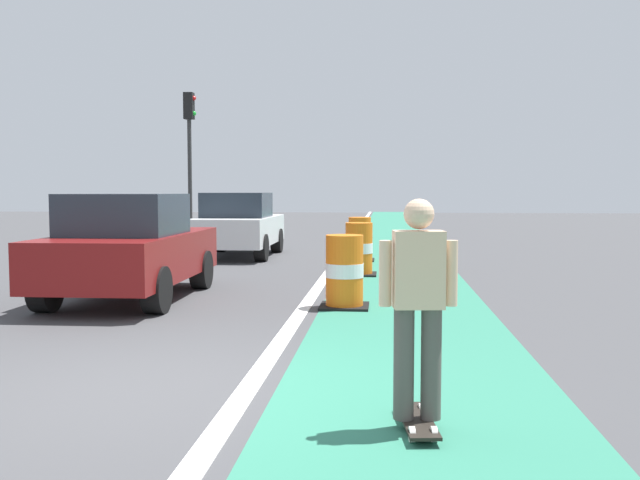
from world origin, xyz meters
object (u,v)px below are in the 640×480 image
at_px(traffic_barrel_front, 344,272).
at_px(traffic_barrel_back, 360,240).
at_px(traffic_barrel_mid, 359,250).
at_px(traffic_light_corner, 190,140).
at_px(pedestrian_crossing, 144,222).
at_px(parked_sedan_nearest, 130,248).
at_px(parked_sedan_second, 239,225).
at_px(skateboarder_on_lane, 418,306).
at_px(pedestrian_waiting, 115,225).

distance_m(traffic_barrel_front, traffic_barrel_back, 6.97).
bearing_deg(traffic_barrel_mid, traffic_light_corner, 124.34).
xyz_separation_m(traffic_barrel_mid, pedestrian_crossing, (-6.20, 4.51, 0.33)).
xyz_separation_m(parked_sedan_nearest, pedestrian_crossing, (-2.67, 8.07, 0.03)).
height_order(parked_sedan_second, traffic_barrel_back, parked_sedan_second).
distance_m(parked_sedan_second, traffic_barrel_front, 8.43).
distance_m(skateboarder_on_lane, pedestrian_waiting, 14.25).
xyz_separation_m(traffic_barrel_front, pedestrian_waiting, (-6.39, 7.07, 0.33)).
bearing_deg(traffic_barrel_back, traffic_light_corner, 135.08).
height_order(traffic_barrel_mid, pedestrian_waiting, pedestrian_waiting).
bearing_deg(traffic_light_corner, parked_sedan_second, -61.80).
bearing_deg(pedestrian_crossing, traffic_barrel_front, -54.21).
relative_size(traffic_barrel_mid, pedestrian_waiting, 0.68).
bearing_deg(pedestrian_waiting, traffic_light_corner, 87.11).
relative_size(skateboarder_on_lane, pedestrian_waiting, 1.05).
bearing_deg(skateboarder_on_lane, pedestrian_waiting, 120.48).
relative_size(parked_sedan_nearest, pedestrian_crossing, 2.56).
height_order(traffic_barrel_mid, traffic_light_corner, traffic_light_corner).
relative_size(traffic_light_corner, pedestrian_waiting, 3.17).
relative_size(skateboarder_on_lane, pedestrian_crossing, 1.05).
xyz_separation_m(traffic_light_corner, pedestrian_crossing, (-0.05, -4.51, -2.64)).
distance_m(parked_sedan_second, pedestrian_waiting, 3.19).
xyz_separation_m(skateboarder_on_lane, parked_sedan_nearest, (-4.31, 5.64, -0.08)).
xyz_separation_m(traffic_barrel_front, pedestrian_crossing, (-6.14, 8.51, 0.33)).
height_order(skateboarder_on_lane, traffic_barrel_front, skateboarder_on_lane).
distance_m(traffic_barrel_mid, traffic_barrel_back, 2.96).
height_order(traffic_barrel_front, traffic_barrel_back, same).
relative_size(traffic_light_corner, pedestrian_crossing, 3.17).
bearing_deg(parked_sedan_nearest, traffic_barrel_mid, 45.27).
relative_size(traffic_barrel_front, pedestrian_crossing, 0.68).
distance_m(parked_sedan_nearest, traffic_barrel_back, 7.39).
relative_size(traffic_barrel_back, traffic_light_corner, 0.21).
relative_size(parked_sedan_nearest, pedestrian_waiting, 2.56).
bearing_deg(pedestrian_crossing, parked_sedan_nearest, -71.72).
height_order(traffic_barrel_front, pedestrian_waiting, pedestrian_waiting).
bearing_deg(traffic_light_corner, pedestrian_crossing, -90.57).
distance_m(parked_sedan_second, pedestrian_crossing, 2.96).
xyz_separation_m(traffic_barrel_front, traffic_barrel_back, (-0.03, 6.97, 0.00)).
bearing_deg(traffic_barrel_mid, parked_sedan_second, 131.64).
bearing_deg(traffic_barrel_front, traffic_barrel_back, 90.21).
bearing_deg(parked_sedan_nearest, pedestrian_waiting, 113.76).
relative_size(parked_sedan_nearest, traffic_barrel_mid, 3.79).
bearing_deg(pedestrian_waiting, skateboarder_on_lane, -59.52).
bearing_deg(traffic_light_corner, parked_sedan_nearest, -78.23).
xyz_separation_m(skateboarder_on_lane, pedestrian_waiting, (-7.23, 12.28, -0.05)).
xyz_separation_m(parked_sedan_second, traffic_light_corner, (-2.82, 5.26, 2.67)).
height_order(skateboarder_on_lane, traffic_light_corner, traffic_light_corner).
xyz_separation_m(parked_sedan_nearest, parked_sedan_second, (0.20, 7.33, 0.00)).
bearing_deg(traffic_barrel_front, parked_sedan_second, 112.86).
bearing_deg(traffic_light_corner, traffic_barrel_front, -64.93).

